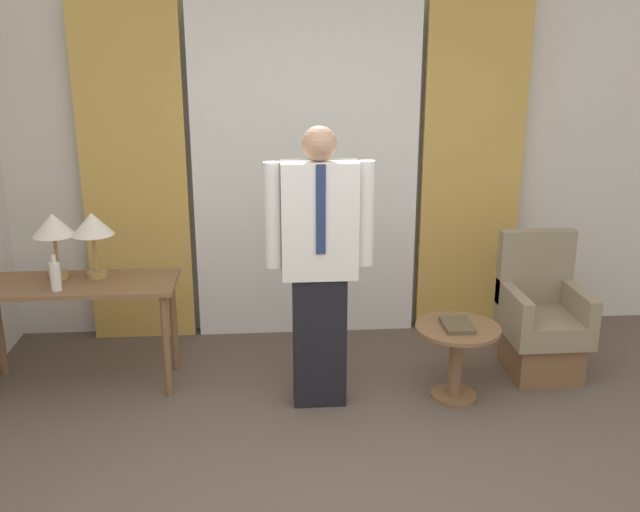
# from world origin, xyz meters

# --- Properties ---
(wall_back) EXTENTS (10.00, 0.06, 2.70)m
(wall_back) POSITION_xyz_m (0.00, 2.78, 1.35)
(wall_back) COLOR silver
(wall_back) RESTS_ON ground_plane
(curtain_sheer_center) EXTENTS (1.68, 0.06, 2.58)m
(curtain_sheer_center) POSITION_xyz_m (0.00, 2.65, 1.29)
(curtain_sheer_center) COLOR white
(curtain_sheer_center) RESTS_ON ground_plane
(curtain_drape_left) EXTENTS (0.77, 0.06, 2.58)m
(curtain_drape_left) POSITION_xyz_m (-1.26, 2.65, 1.29)
(curtain_drape_left) COLOR gold
(curtain_drape_left) RESTS_ON ground_plane
(curtain_drape_right) EXTENTS (0.77, 0.06, 2.58)m
(curtain_drape_right) POSITION_xyz_m (1.26, 2.65, 1.29)
(curtain_drape_right) COLOR gold
(curtain_drape_right) RESTS_ON ground_plane
(desk) EXTENTS (1.30, 0.51, 0.73)m
(desk) POSITION_xyz_m (-1.55, 1.84, 0.62)
(desk) COLOR brown
(desk) RESTS_ON ground_plane
(table_lamp_left) EXTENTS (0.27, 0.27, 0.44)m
(table_lamp_left) POSITION_xyz_m (-1.67, 1.94, 1.07)
(table_lamp_left) COLOR #9E7F47
(table_lamp_left) RESTS_ON desk
(table_lamp_right) EXTENTS (0.27, 0.27, 0.44)m
(table_lamp_right) POSITION_xyz_m (-1.42, 1.94, 1.07)
(table_lamp_right) COLOR #9E7F47
(table_lamp_right) RESTS_ON desk
(bottle_by_lamp) EXTENTS (0.07, 0.07, 0.23)m
(bottle_by_lamp) POSITION_xyz_m (-1.62, 1.70, 0.82)
(bottle_by_lamp) COLOR silver
(bottle_by_lamp) RESTS_ON desk
(person) EXTENTS (0.66, 0.22, 1.76)m
(person) POSITION_xyz_m (0.01, 1.49, 0.96)
(person) COLOR black
(person) RESTS_ON ground_plane
(armchair) EXTENTS (0.52, 0.56, 0.97)m
(armchair) POSITION_xyz_m (1.57, 1.81, 0.35)
(armchair) COLOR brown
(armchair) RESTS_ON ground_plane
(side_table) EXTENTS (0.54, 0.54, 0.49)m
(side_table) POSITION_xyz_m (0.89, 1.47, 0.34)
(side_table) COLOR brown
(side_table) RESTS_ON ground_plane
(book) EXTENTS (0.18, 0.26, 0.03)m
(book) POSITION_xyz_m (0.88, 1.46, 0.51)
(book) COLOR brown
(book) RESTS_ON side_table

